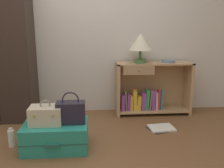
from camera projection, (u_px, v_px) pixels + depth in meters
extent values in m
plane|color=brown|center=(82.00, 162.00, 2.34)|extent=(9.00, 9.00, 0.00)
cube|color=beige|center=(84.00, 21.00, 3.49)|extent=(6.40, 0.10, 2.60)
cube|color=tan|center=(118.00, 89.00, 3.51)|extent=(0.04, 0.32, 0.74)
cube|color=tan|center=(188.00, 88.00, 3.58)|extent=(0.04, 0.32, 0.74)
cube|color=tan|center=(154.00, 63.00, 3.46)|extent=(1.06, 0.32, 0.02)
cube|color=tan|center=(152.00, 109.00, 3.62)|extent=(0.98, 0.32, 0.02)
cube|color=tan|center=(151.00, 86.00, 3.69)|extent=(0.98, 0.01, 0.72)
cube|color=#A68259|center=(139.00, 70.00, 3.32)|extent=(0.42, 0.02, 0.12)
sphere|color=#9E844C|center=(139.00, 71.00, 3.30)|extent=(0.02, 0.02, 0.02)
cube|color=purple|center=(123.00, 102.00, 3.53)|extent=(0.05, 0.12, 0.23)
cube|color=#726659|center=(126.00, 101.00, 3.53)|extent=(0.05, 0.09, 0.28)
cube|color=purple|center=(129.00, 102.00, 3.54)|extent=(0.05, 0.11, 0.23)
cube|color=gold|center=(131.00, 103.00, 3.54)|extent=(0.03, 0.10, 0.21)
cube|color=gold|center=(135.00, 100.00, 3.54)|extent=(0.06, 0.10, 0.30)
cube|color=gold|center=(139.00, 103.00, 3.55)|extent=(0.07, 0.10, 0.21)
cube|color=purple|center=(143.00, 101.00, 3.55)|extent=(0.06, 0.12, 0.25)
cube|color=green|center=(147.00, 100.00, 3.55)|extent=(0.06, 0.11, 0.29)
cube|color=#726659|center=(150.00, 100.00, 3.56)|extent=(0.04, 0.13, 0.29)
cube|color=purple|center=(153.00, 100.00, 3.56)|extent=(0.05, 0.12, 0.28)
cube|color=beige|center=(156.00, 101.00, 3.57)|extent=(0.03, 0.09, 0.25)
cube|color=red|center=(159.00, 100.00, 3.57)|extent=(0.04, 0.08, 0.28)
cube|color=teal|center=(161.00, 100.00, 3.57)|extent=(0.03, 0.11, 0.28)
cylinder|color=#4C7542|center=(140.00, 61.00, 3.41)|extent=(0.17, 0.17, 0.05)
cylinder|color=#4C7542|center=(140.00, 55.00, 3.39)|extent=(0.04, 0.04, 0.13)
cone|color=beige|center=(141.00, 42.00, 3.35)|extent=(0.32, 0.32, 0.23)
cylinder|color=slate|center=(168.00, 61.00, 3.44)|extent=(0.18, 0.18, 0.04)
cube|color=teal|center=(56.00, 136.00, 2.57)|extent=(0.65, 0.42, 0.27)
cube|color=#235E52|center=(56.00, 136.00, 2.57)|extent=(0.66, 0.43, 0.01)
cube|color=#235E52|center=(53.00, 146.00, 2.36)|extent=(0.14, 0.02, 0.03)
cube|color=beige|center=(46.00, 115.00, 2.51)|extent=(0.32, 0.21, 0.18)
torus|color=gray|center=(45.00, 105.00, 2.48)|extent=(0.11, 0.02, 0.11)
cube|color=tan|center=(34.00, 116.00, 2.39)|extent=(0.02, 0.01, 0.02)
cube|color=tan|center=(53.00, 116.00, 2.40)|extent=(0.02, 0.01, 0.02)
cube|color=#231E2D|center=(71.00, 112.00, 2.54)|extent=(0.29, 0.16, 0.22)
torus|color=#231E2D|center=(70.00, 100.00, 2.51)|extent=(0.17, 0.01, 0.17)
cylinder|color=white|center=(11.00, 138.00, 2.62)|extent=(0.07, 0.07, 0.18)
cylinder|color=silver|center=(10.00, 129.00, 2.59)|extent=(0.04, 0.04, 0.02)
cube|color=white|center=(161.00, 128.00, 3.08)|extent=(0.33, 0.27, 0.02)
cube|color=black|center=(161.00, 128.00, 3.08)|extent=(0.39, 0.35, 0.01)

